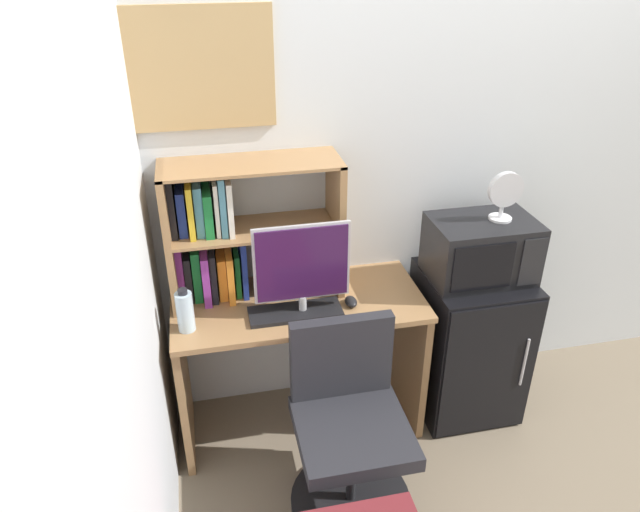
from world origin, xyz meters
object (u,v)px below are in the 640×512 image
object	(u,v)px
keyboard	(295,312)
wall_corkboard	(196,69)
mini_fridge	(468,342)
desk_fan	(505,194)
desk_chair	(349,434)
water_bottle	(185,311)
computer_mouse	(351,302)
hutch_bookshelf	(227,232)
microwave	(481,249)
monitor	(302,267)

from	to	relation	value
keyboard	wall_corkboard	xyz separation A→B (m)	(-0.34, 0.37, 1.04)
mini_fridge	keyboard	bearing A→B (deg)	-175.14
keyboard	desk_fan	size ratio (longest dim) A/B	1.77
desk_chair	water_bottle	bearing A→B (deg)	149.74
computer_mouse	water_bottle	xyz separation A→B (m)	(-0.76, -0.04, 0.08)
mini_fridge	wall_corkboard	xyz separation A→B (m)	(-1.28, 0.29, 1.41)
hutch_bookshelf	wall_corkboard	world-z (taller)	wall_corkboard
computer_mouse	hutch_bookshelf	bearing A→B (deg)	157.04
hutch_bookshelf	water_bottle	size ratio (longest dim) A/B	3.87
mini_fridge	microwave	distance (m)	0.56
monitor	desk_fan	world-z (taller)	desk_fan
microwave	keyboard	bearing A→B (deg)	-174.96
hutch_bookshelf	monitor	bearing A→B (deg)	-38.52
computer_mouse	mini_fridge	bearing A→B (deg)	5.20
wall_corkboard	hutch_bookshelf	bearing A→B (deg)	-61.33
water_bottle	desk_chair	distance (m)	0.90
keyboard	computer_mouse	distance (m)	0.27
wall_corkboard	keyboard	bearing A→B (deg)	-47.50
monitor	desk_chair	distance (m)	0.77
keyboard	mini_fridge	xyz separation A→B (m)	(0.94, 0.08, -0.38)
hutch_bookshelf	desk_fan	size ratio (longest dim) A/B	3.33
computer_mouse	desk_fan	distance (m)	0.88
wall_corkboard	water_bottle	bearing A→B (deg)	-111.81
keyboard	water_bottle	size ratio (longest dim) A/B	2.06
water_bottle	desk_chair	bearing A→B (deg)	-30.26
monitor	microwave	bearing A→B (deg)	4.98
keyboard	water_bottle	bearing A→B (deg)	-178.08
computer_mouse	wall_corkboard	xyz separation A→B (m)	(-0.61, 0.35, 1.03)
hutch_bookshelf	water_bottle	world-z (taller)	hutch_bookshelf
microwave	wall_corkboard	xyz separation A→B (m)	(-1.28, 0.29, 0.85)
microwave	water_bottle	bearing A→B (deg)	-176.03
hutch_bookshelf	desk_fan	distance (m)	1.31
water_bottle	keyboard	bearing A→B (deg)	1.92
monitor	water_bottle	distance (m)	0.55
water_bottle	microwave	distance (m)	1.44
computer_mouse	monitor	bearing A→B (deg)	-176.35
desk_fan	keyboard	bearing A→B (deg)	-175.66
water_bottle	wall_corkboard	world-z (taller)	wall_corkboard
keyboard	mini_fridge	world-z (taller)	mini_fridge
monitor	keyboard	distance (m)	0.24
keyboard	water_bottle	xyz separation A→B (m)	(-0.49, -0.02, 0.09)
desk_chair	keyboard	bearing A→B (deg)	112.10
monitor	water_bottle	world-z (taller)	monitor
computer_mouse	keyboard	bearing A→B (deg)	-175.97
keyboard	water_bottle	distance (m)	0.50
water_bottle	desk_chair	world-z (taller)	water_bottle
wall_corkboard	desk_fan	bearing A→B (deg)	-12.13
keyboard	computer_mouse	world-z (taller)	computer_mouse
hutch_bookshelf	water_bottle	bearing A→B (deg)	-129.58
computer_mouse	desk_fan	xyz separation A→B (m)	(0.75, 0.06, 0.46)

